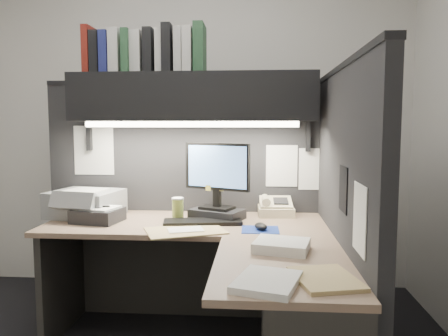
% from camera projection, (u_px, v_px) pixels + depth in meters
% --- Properties ---
extents(wall_back, '(3.50, 0.04, 2.70)m').
position_uv_depth(wall_back, '(192.00, 122.00, 3.57)').
color(wall_back, silver).
rests_on(wall_back, floor).
extents(partition_back, '(1.90, 0.06, 1.60)m').
position_uv_depth(partition_back, '(185.00, 200.00, 3.05)').
color(partition_back, black).
rests_on(partition_back, floor).
extents(partition_right, '(0.06, 1.50, 1.60)m').
position_uv_depth(partition_right, '(344.00, 228.00, 2.24)').
color(partition_right, black).
rests_on(partition_right, floor).
extents(desk, '(1.70, 1.53, 0.73)m').
position_uv_depth(desk, '(234.00, 306.00, 2.13)').
color(desk, '#876E56').
rests_on(desk, floor).
extents(overhead_shelf, '(1.55, 0.34, 0.30)m').
position_uv_depth(overhead_shelf, '(194.00, 98.00, 2.80)').
color(overhead_shelf, black).
rests_on(overhead_shelf, partition_back).
extents(task_light_tube, '(1.32, 0.04, 0.04)m').
position_uv_depth(task_light_tube, '(191.00, 124.00, 2.68)').
color(task_light_tube, white).
rests_on(task_light_tube, overhead_shelf).
extents(monitor, '(0.42, 0.31, 0.48)m').
position_uv_depth(monitor, '(217.00, 189.00, 2.75)').
color(monitor, black).
rests_on(monitor, desk).
extents(keyboard, '(0.49, 0.23, 0.02)m').
position_uv_depth(keyboard, '(203.00, 222.00, 2.64)').
color(keyboard, black).
rests_on(keyboard, desk).
extents(mousepad, '(0.21, 0.19, 0.00)m').
position_uv_depth(mousepad, '(260.00, 230.00, 2.48)').
color(mousepad, navy).
rests_on(mousepad, desk).
extents(mouse, '(0.10, 0.12, 0.04)m').
position_uv_depth(mouse, '(261.00, 226.00, 2.47)').
color(mouse, black).
rests_on(mouse, mousepad).
extents(telephone, '(0.24, 0.25, 0.09)m').
position_uv_depth(telephone, '(276.00, 208.00, 2.90)').
color(telephone, beige).
rests_on(telephone, desk).
extents(coffee_cup, '(0.09, 0.09, 0.13)m').
position_uv_depth(coffee_cup, '(178.00, 210.00, 2.73)').
color(coffee_cup, '#B4BF4C').
rests_on(coffee_cup, desk).
extents(printer, '(0.48, 0.43, 0.17)m').
position_uv_depth(printer, '(86.00, 203.00, 2.85)').
color(printer, gray).
rests_on(printer, desk).
extents(notebook_stack, '(0.31, 0.27, 0.08)m').
position_uv_depth(notebook_stack, '(98.00, 215.00, 2.69)').
color(notebook_stack, black).
rests_on(notebook_stack, desk).
extents(open_folder, '(0.50, 0.42, 0.01)m').
position_uv_depth(open_folder, '(185.00, 231.00, 2.45)').
color(open_folder, tan).
rests_on(open_folder, desk).
extents(paper_stack_a, '(0.29, 0.26, 0.05)m').
position_uv_depth(paper_stack_a, '(282.00, 246.00, 2.07)').
color(paper_stack_a, white).
rests_on(paper_stack_a, desk).
extents(paper_stack_b, '(0.28, 0.32, 0.03)m').
position_uv_depth(paper_stack_b, '(267.00, 282.00, 1.62)').
color(paper_stack_b, white).
rests_on(paper_stack_b, desk).
extents(manila_stack, '(0.28, 0.33, 0.02)m').
position_uv_depth(manila_stack, '(325.00, 279.00, 1.67)').
color(manila_stack, tan).
rests_on(manila_stack, desk).
extents(binder_row, '(0.77, 0.26, 0.31)m').
position_uv_depth(binder_row, '(146.00, 52.00, 2.79)').
color(binder_row, maroon).
rests_on(binder_row, overhead_shelf).
extents(pinned_papers, '(1.76, 1.31, 0.51)m').
position_uv_depth(pinned_papers, '(238.00, 170.00, 2.63)').
color(pinned_papers, white).
rests_on(pinned_papers, partition_back).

